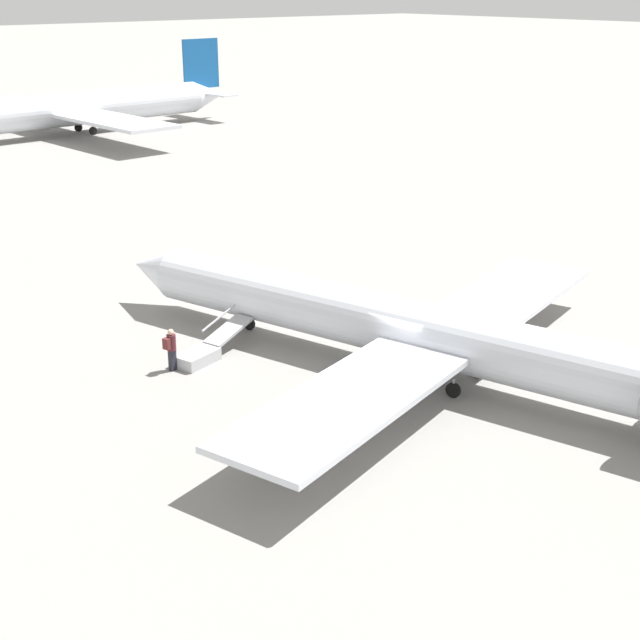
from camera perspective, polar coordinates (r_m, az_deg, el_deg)
The scene contains 5 objects.
ground_plane at distance 35.26m, azimuth 5.67°, elevation -3.33°, with size 600.00×600.00×0.00m, color gray.
airplane_main at distance 34.17m, azimuth 7.07°, elevation -0.88°, with size 29.88×23.29×6.11m.
airplane_far_left at distance 93.60m, azimuth -16.29°, elevation 12.78°, with size 31.59×41.39×8.60m.
boarding_stairs at distance 36.35m, azimuth -7.49°, elevation -2.03°, with size 2.04×4.14×1.58m.
passenger at distance 35.33m, azimuth -9.52°, elevation -1.71°, with size 0.41×0.56×1.74m.
Camera 1 is at (-22.26, 23.26, 14.38)m, focal length 50.00 mm.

